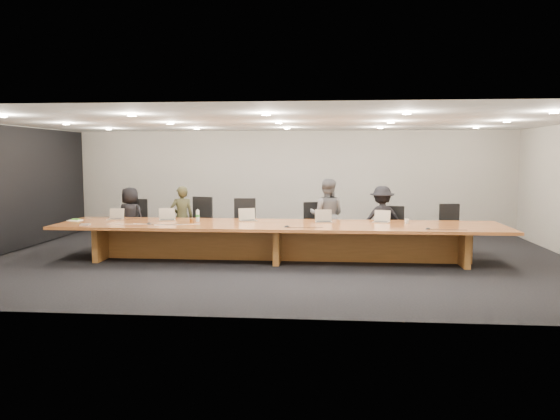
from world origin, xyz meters
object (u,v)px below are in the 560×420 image
Objects in this scene: amber_mug at (192,221)px; person_a at (130,218)px; laptop_e at (381,216)px; av_box at (85,224)px; water_bottle at (198,216)px; mic_left at (149,223)px; person_c at (327,215)px; laptop_d at (324,216)px; conference_table at (279,235)px; chair_mid_left at (244,224)px; chair_far_right at (452,228)px; mic_right at (428,228)px; chair_left at (197,222)px; paper_cup_near at (322,220)px; laptop_c at (248,215)px; chair_right at (393,229)px; person_b at (182,217)px; person_d at (382,219)px; laptop_b at (167,214)px; chair_far_left at (135,223)px; mic_center at (287,226)px; paper_cup_far at (407,221)px; laptop_a at (115,214)px; chair_mid_right at (316,226)px.

person_a is at bearing 145.82° from amber_mug.
laptop_e reaches higher than av_box.
av_box is at bearing -158.33° from water_bottle.
person_c is at bearing 22.24° from mic_left.
conference_table is at bearing -165.41° from laptop_d.
person_a reaches higher than chair_mid_left.
chair_far_right is 2.10m from mic_right.
paper_cup_near is at bearing 2.08° from chair_left.
laptop_c is at bearing 7.21° from water_bottle.
water_bottle is at bearing 26.55° from person_c.
paper_cup_near is at bearing -175.80° from person_a.
conference_table is at bearing 168.49° from mic_right.
laptop_e is (-0.35, -0.81, 0.37)m from chair_right.
chair_far_right is 6.08m from person_b.
chair_mid_left is 2.03m from laptop_d.
person_d is at bearing 29.43° from conference_table.
laptop_b is 0.69m from water_bottle.
mic_left is (-1.71, -1.47, 0.18)m from chair_mid_left.
paper_cup_near is (-0.02, 0.14, -0.09)m from laptop_d.
chair_right is 2.97× the size of laptop_d.
chair_far_left reaches higher than chair_far_right.
mic_center is (0.89, -0.90, -0.12)m from laptop_c.
water_bottle is 2.62m from paper_cup_near.
chair_left is at bearing 167.40° from paper_cup_far.
mic_center is (-0.70, -0.80, -0.12)m from laptop_d.
laptop_e is (5.54, -0.92, 0.31)m from chair_far_left.
mic_center is at bearing -66.67° from laptop_c.
mic_center is (3.66, -1.81, 0.20)m from chair_far_left.
laptop_a is at bearing 175.97° from water_bottle.
person_c is at bearing 174.01° from chair_far_right.
paper_cup_near is (4.45, 0.05, -0.08)m from laptop_a.
laptop_c is (-0.68, 0.39, 0.37)m from conference_table.
chair_mid_right reaches higher than chair_far_right.
water_bottle is (-3.82, -0.13, -0.01)m from laptop_e.
person_d is at bearing 33.14° from laptop_d.
chair_left is 12.68× the size of paper_cup_far.
chair_far_right is at bearing 10.95° from av_box.
paper_cup_near is at bearing -142.64° from chair_right.
paper_cup_far reaches higher than mic_left.
av_box is (-2.91, -1.77, 0.17)m from chair_mid_left.
person_c is 18.99× the size of paper_cup_near.
chair_left is 0.74× the size of person_c.
chair_mid_left reaches higher than chair_far_right.
laptop_a is 3.88m from mic_center.
chair_mid_right is at bearing 12.23° from laptop_c.
mic_right is (3.55, -0.97, -0.12)m from laptop_c.
av_box is (-3.12, -0.96, -0.12)m from laptop_c.
chair_far_left is 8.75× the size of mic_center.
person_b is at bearing 160.11° from laptop_d.
mic_left is (-4.79, -1.50, 0.04)m from person_d.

